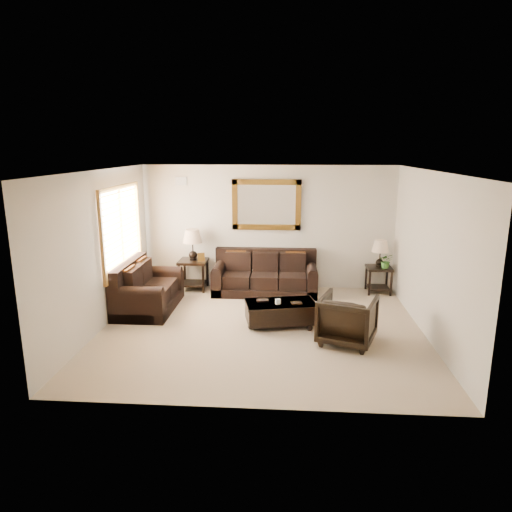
# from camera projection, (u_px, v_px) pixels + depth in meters

# --- Properties ---
(room) EXTENTS (5.51, 5.01, 2.71)m
(room) POSITION_uv_depth(u_px,v_px,m) (261.00, 253.00, 7.60)
(room) COLOR #9E846D
(room) RESTS_ON ground
(window) EXTENTS (0.07, 1.96, 1.66)m
(window) POSITION_uv_depth(u_px,v_px,m) (122.00, 230.00, 8.61)
(window) COLOR white
(window) RESTS_ON room
(mirror) EXTENTS (1.50, 0.06, 1.10)m
(mirror) POSITION_uv_depth(u_px,v_px,m) (266.00, 205.00, 9.88)
(mirror) COLOR #503110
(mirror) RESTS_ON room
(air_vent) EXTENTS (0.25, 0.02, 0.18)m
(air_vent) POSITION_uv_depth(u_px,v_px,m) (181.00, 181.00, 9.91)
(air_vent) COLOR #999999
(air_vent) RESTS_ON room
(sofa) EXTENTS (2.21, 0.95, 0.90)m
(sofa) POSITION_uv_depth(u_px,v_px,m) (265.00, 277.00, 9.85)
(sofa) COLOR black
(sofa) RESTS_ON room
(loveseat) EXTENTS (1.00, 1.68, 0.94)m
(loveseat) POSITION_uv_depth(u_px,v_px,m) (146.00, 292.00, 8.81)
(loveseat) COLOR black
(loveseat) RESTS_ON room
(end_table_left) EXTENTS (0.61, 0.61, 1.34)m
(end_table_left) POSITION_uv_depth(u_px,v_px,m) (193.00, 251.00, 9.91)
(end_table_left) COLOR black
(end_table_left) RESTS_ON room
(end_table_right) EXTENTS (0.53, 0.53, 1.16)m
(end_table_right) POSITION_uv_depth(u_px,v_px,m) (380.00, 259.00, 9.71)
(end_table_right) COLOR black
(end_table_right) RESTS_ON room
(coffee_table) EXTENTS (1.33, 0.89, 0.52)m
(coffee_table) POSITION_uv_depth(u_px,v_px,m) (281.00, 311.00, 8.03)
(coffee_table) COLOR black
(coffee_table) RESTS_ON room
(armchair) EXTENTS (1.05, 1.02, 0.86)m
(armchair) POSITION_uv_depth(u_px,v_px,m) (348.00, 317.00, 7.25)
(armchair) COLOR black
(armchair) RESTS_ON floor
(potted_plant) EXTENTS (0.35, 0.37, 0.25)m
(potted_plant) POSITION_uv_depth(u_px,v_px,m) (386.00, 262.00, 9.62)
(potted_plant) COLOR #2D5B1F
(potted_plant) RESTS_ON end_table_right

